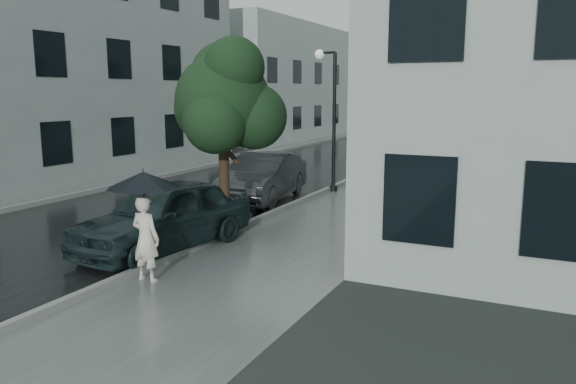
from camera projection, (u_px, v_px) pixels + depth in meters
The scene contains 15 objects.
ground at pixel (206, 289), 9.71m from camera, with size 120.00×120.00×0.00m, color black.
sidewalk at pixel (397, 186), 20.27m from camera, with size 3.50×60.00×0.01m, color slate.
kerb_near at pixel (349, 180), 21.03m from camera, with size 0.15×60.00×0.15m, color slate.
asphalt_road at pixel (267, 176), 22.52m from camera, with size 6.85×60.00×0.00m, color black.
kerb_far at pixel (194, 169), 23.98m from camera, with size 0.15×60.00×0.15m, color slate.
sidewalk_far at pixel (176, 170), 24.39m from camera, with size 1.70×60.00×0.01m, color #4C5451.
building_near at pixel (566, 64), 23.93m from camera, with size 7.02×36.00×9.00m.
building_far_a at pixel (20, 55), 21.79m from camera, with size 7.02×20.00×9.50m.
building_far_b at pixel (275, 82), 41.47m from camera, with size 7.02×18.00×8.00m.
pedestrian at pixel (146, 239), 10.01m from camera, with size 0.57×0.37×1.57m, color beige.
umbrella at pixel (144, 180), 9.81m from camera, with size 1.29×1.29×1.11m.
street_tree at pixel (225, 100), 12.50m from camera, with size 2.78×2.53×4.55m.
lamp_post at pixel (330, 111), 18.77m from camera, with size 0.85×0.32×4.74m.
car_near at pixel (164, 215), 12.06m from camera, with size 1.76×4.37×1.49m, color #1A2A2C.
car_far at pixel (263, 177), 17.42m from camera, with size 1.56×4.47×1.47m, color #242729.
Camera 1 is at (5.26, -7.75, 3.40)m, focal length 35.00 mm.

